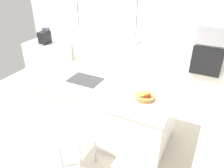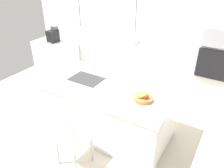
% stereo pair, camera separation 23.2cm
% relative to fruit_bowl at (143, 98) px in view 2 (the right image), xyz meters
% --- Properties ---
extents(floor, '(6.60, 6.60, 0.00)m').
position_rel_fruit_bowl_xyz_m(floor, '(-0.69, 0.11, -0.96)').
color(floor, beige).
rests_on(floor, ground).
extents(back_wall, '(6.00, 0.10, 2.60)m').
position_rel_fruit_bowl_xyz_m(back_wall, '(-0.69, 1.76, 0.34)').
color(back_wall, silver).
rests_on(back_wall, ground).
extents(kitchen_island, '(2.20, 1.10, 0.92)m').
position_rel_fruit_bowl_xyz_m(kitchen_island, '(-0.69, 0.11, -0.50)').
color(kitchen_island, white).
rests_on(kitchen_island, ground).
extents(sink_basin, '(0.56, 0.40, 0.02)m').
position_rel_fruit_bowl_xyz_m(sink_basin, '(-1.10, 0.11, -0.05)').
color(sink_basin, '#2D2D30').
rests_on(sink_basin, kitchen_island).
extents(faucet, '(0.02, 0.17, 0.22)m').
position_rel_fruit_bowl_xyz_m(faucet, '(-1.10, 0.32, 0.10)').
color(faucet, silver).
rests_on(faucet, kitchen_island).
extents(fruit_bowl, '(0.29, 0.29, 0.16)m').
position_rel_fruit_bowl_xyz_m(fruit_bowl, '(0.00, 0.00, 0.00)').
color(fruit_bowl, '#9E6B38').
rests_on(fruit_bowl, kitchen_island).
extents(side_counter, '(1.10, 0.60, 0.86)m').
position_rel_fruit_bowl_xyz_m(side_counter, '(-3.09, 1.39, -0.53)').
color(side_counter, white).
rests_on(side_counter, ground).
extents(coffee_machine, '(0.20, 0.35, 0.38)m').
position_rel_fruit_bowl_xyz_m(coffee_machine, '(-3.11, 1.39, 0.06)').
color(coffee_machine, black).
rests_on(coffee_machine, side_counter).
extents(microwave, '(0.54, 0.08, 0.34)m').
position_rel_fruit_bowl_xyz_m(microwave, '(0.64, 1.69, 0.52)').
color(microwave, '#9E9EA3').
rests_on(microwave, back_wall).
extents(oven, '(0.56, 0.08, 0.56)m').
position_rel_fruit_bowl_xyz_m(oven, '(0.64, 1.69, 0.02)').
color(oven, black).
rests_on(oven, back_wall).
extents(chair_near, '(0.45, 0.44, 0.94)m').
position_rel_fruit_bowl_xyz_m(chair_near, '(-0.70, -0.83, -0.43)').
color(chair_near, white).
rests_on(chair_near, ground).
extents(pendant_light_left, '(0.17, 0.17, 0.77)m').
position_rel_fruit_bowl_xyz_m(pendant_light_left, '(-1.15, 0.11, 0.77)').
color(pendant_light_left, silver).
extents(pendant_light_right, '(0.17, 0.17, 0.77)m').
position_rel_fruit_bowl_xyz_m(pendant_light_right, '(-0.23, 0.11, 0.77)').
color(pendant_light_right, silver).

